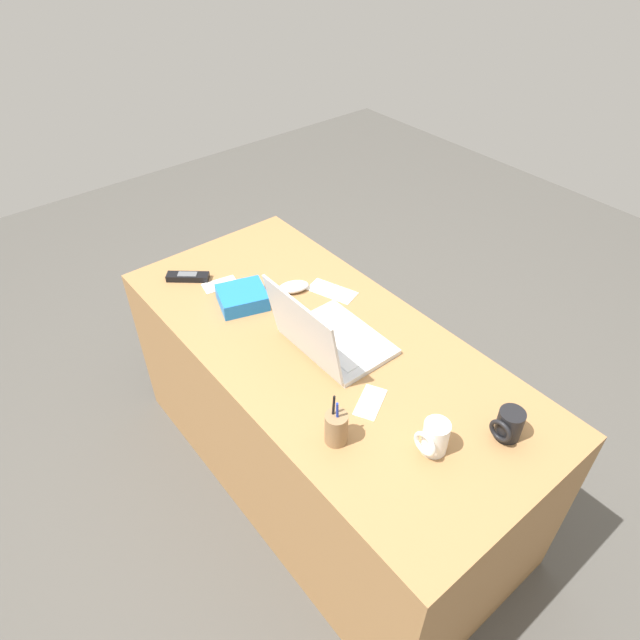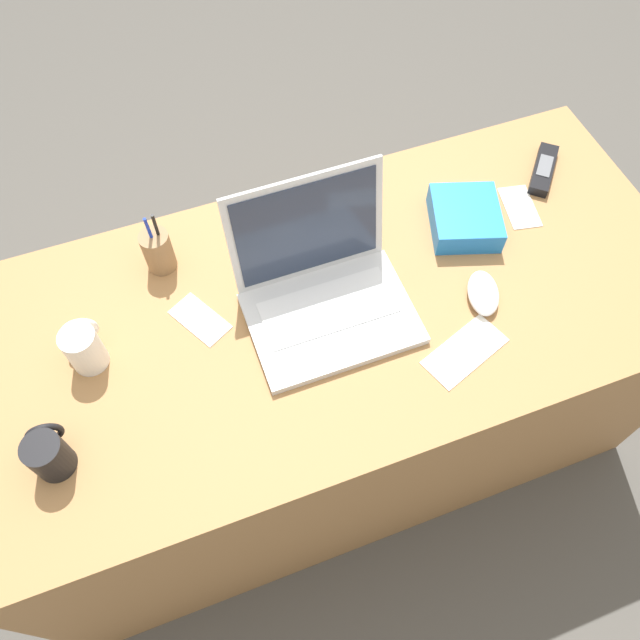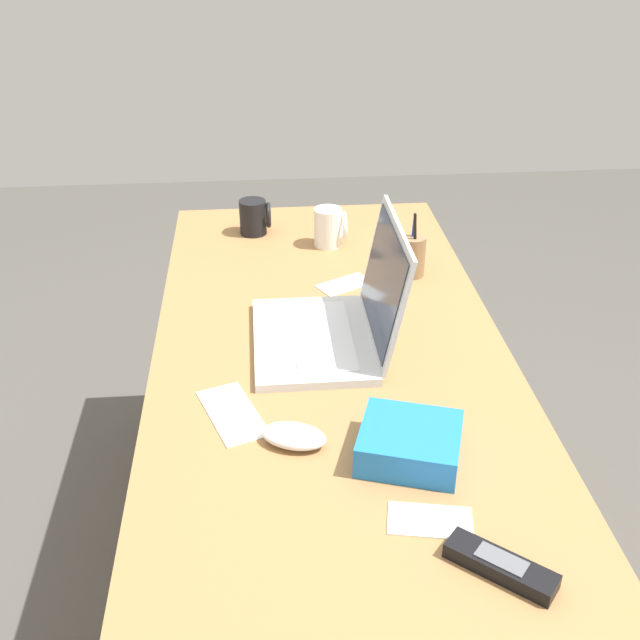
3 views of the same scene
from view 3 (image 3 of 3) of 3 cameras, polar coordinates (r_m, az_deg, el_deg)
The scene contains 12 objects.
ground_plane at distance 2.04m, azimuth 0.68°, elevation -19.20°, with size 6.00×6.00×0.00m, color #4C4944.
desk at distance 1.79m, azimuth 0.74°, elevation -11.78°, with size 1.56×0.72×0.71m, color #9E7042.
laptop at distance 1.57m, azimuth 1.20°, elevation -0.03°, with size 0.33×0.29×0.26m.
computer_mouse at distance 1.32m, azimuth -1.93°, elevation -8.50°, with size 0.06×0.11×0.03m, color white.
coffee_mug_white at distance 2.08m, azimuth -4.83°, elevation 7.55°, with size 0.07×0.08×0.09m.
coffee_mug_tall at distance 2.00m, azimuth 0.70°, elevation 6.84°, with size 0.07×0.08×0.10m.
cordless_phone at distance 1.15m, azimuth 13.11°, elevation -17.15°, with size 0.14×0.15×0.03m.
pen_holder at distance 1.86m, azimuth 6.77°, elevation 4.73°, with size 0.06×0.06×0.16m.
snack_bag at distance 1.29m, azimuth 6.60°, elevation -8.96°, with size 0.15×0.16×0.06m, color blue.
paper_note_near_laptop at distance 1.40m, azimuth -6.44°, elevation -6.82°, with size 0.18×0.08×0.00m, color white.
paper_note_left at distance 1.20m, azimuth 8.07°, elevation -14.38°, with size 0.07×0.13×0.00m, color white.
paper_note_right at distance 1.82m, azimuth 1.83°, elevation 2.63°, with size 0.07×0.13×0.00m, color white.
Camera 3 is at (1.33, -0.14, 1.54)m, focal length 43.60 mm.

